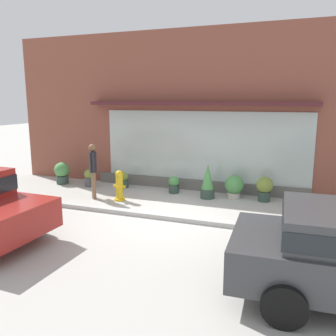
{
  "coord_description": "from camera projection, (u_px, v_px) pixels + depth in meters",
  "views": [
    {
      "loc": [
        3.16,
        -8.32,
        3.06
      ],
      "look_at": [
        -0.35,
        1.2,
        1.07
      ],
      "focal_mm": 37.51,
      "sensor_mm": 36.0,
      "label": 1
    }
  ],
  "objects": [
    {
      "name": "ground_plane",
      "position": [
        165.0,
        216.0,
        9.32
      ],
      "size": [
        60.0,
        60.0,
        0.0
      ],
      "primitive_type": "plane",
      "color": "#B2AFA8"
    },
    {
      "name": "curb_strip",
      "position": [
        162.0,
        216.0,
        9.13
      ],
      "size": [
        14.0,
        0.24,
        0.12
      ],
      "primitive_type": "cube",
      "color": "#B2B2AD",
      "rests_on": "ground_plane"
    },
    {
      "name": "storefront",
      "position": [
        198.0,
        113.0,
        11.75
      ],
      "size": [
        14.0,
        0.81,
        5.33
      ],
      "color": "brown",
      "rests_on": "ground_plane"
    },
    {
      "name": "fire_hydrant",
      "position": [
        119.0,
        186.0,
        10.71
      ],
      "size": [
        0.4,
        0.36,
        0.94
      ],
      "color": "gold",
      "rests_on": "ground_plane"
    },
    {
      "name": "pedestrian_with_handbag",
      "position": [
        93.0,
        167.0,
        10.84
      ],
      "size": [
        0.43,
        0.54,
        1.71
      ],
      "rotation": [
        0.0,
        0.0,
        2.23
      ],
      "color": "brown",
      "rests_on": "ground_plane"
    },
    {
      "name": "potted_plant_doorstep",
      "position": [
        208.0,
        182.0,
        10.94
      ],
      "size": [
        0.44,
        0.44,
        1.09
      ],
      "color": "#33473D",
      "rests_on": "ground_plane"
    },
    {
      "name": "potted_plant_trailing_edge",
      "position": [
        174.0,
        185.0,
        11.61
      ],
      "size": [
        0.35,
        0.35,
        0.56
      ],
      "color": "#33473D",
      "rests_on": "ground_plane"
    },
    {
      "name": "potted_plant_window_center",
      "position": [
        62.0,
        172.0,
        12.85
      ],
      "size": [
        0.55,
        0.55,
        0.8
      ],
      "color": "#33473D",
      "rests_on": "ground_plane"
    },
    {
      "name": "potted_plant_by_entrance",
      "position": [
        124.0,
        180.0,
        12.34
      ],
      "size": [
        0.35,
        0.35,
        0.56
      ],
      "color": "#33473D",
      "rests_on": "ground_plane"
    },
    {
      "name": "potted_plant_low_front",
      "position": [
        89.0,
        178.0,
        12.49
      ],
      "size": [
        0.35,
        0.35,
        0.62
      ],
      "color": "#4C4C51",
      "rests_on": "ground_plane"
    },
    {
      "name": "potted_plant_window_right",
      "position": [
        264.0,
        188.0,
        10.63
      ],
      "size": [
        0.5,
        0.5,
        0.76
      ],
      "color": "#33473D",
      "rests_on": "ground_plane"
    },
    {
      "name": "potted_plant_near_hydrant",
      "position": [
        234.0,
        186.0,
        10.94
      ],
      "size": [
        0.59,
        0.59,
        0.74
      ],
      "color": "#B7B2A3",
      "rests_on": "ground_plane"
    }
  ]
}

